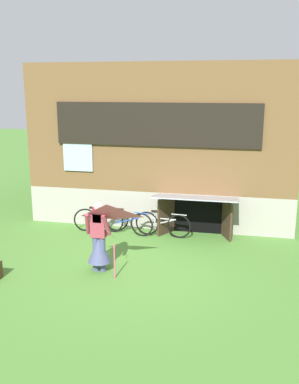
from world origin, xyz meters
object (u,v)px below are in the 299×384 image
person (99,242)px  bicycle_silver (163,224)px  kite (107,226)px  bicycle_blue (127,222)px  bicycle_red (101,219)px

person → bicycle_silver: (0.99, 2.60, -0.33)m
bicycle_silver → kite: bearing=-95.1°
person → kite: 0.97m
bicycle_silver → bicycle_blue: 1.04m
kite → bicycle_silver: (0.59, 3.23, -0.95)m
person → bicycle_silver: 2.81m
person → bicycle_red: size_ratio=1.04×
person → bicycle_red: (-0.85, 2.68, -0.34)m
bicycle_silver → bicycle_blue: bicycle_silver is taller
bicycle_red → kite: bearing=-81.4°
person → bicycle_red: person is taller
bicycle_silver → bicycle_red: (-1.84, 0.07, -0.00)m
kite → bicycle_red: (-1.26, 3.30, -0.95)m
person → bicycle_blue: size_ratio=1.04×
bicycle_blue → bicycle_red: size_ratio=1.00×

